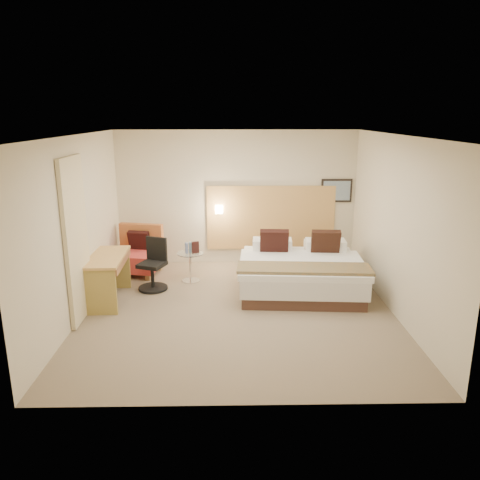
{
  "coord_description": "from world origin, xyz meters",
  "views": [
    {
      "loc": [
        -0.1,
        -6.84,
        3.0
      ],
      "look_at": [
        0.04,
        0.64,
        0.97
      ],
      "focal_mm": 35.0,
      "sensor_mm": 36.0,
      "label": 1
    }
  ],
  "objects_px": {
    "bed": "(300,271)",
    "lounge_chair": "(138,254)",
    "side_table": "(191,265)",
    "desk_chair": "(154,269)",
    "desk": "(108,266)"
  },
  "relations": [
    {
      "from": "desk_chair",
      "to": "side_table",
      "type": "bearing_deg",
      "value": 31.45
    },
    {
      "from": "side_table",
      "to": "desk",
      "type": "bearing_deg",
      "value": -144.07
    },
    {
      "from": "side_table",
      "to": "desk_chair",
      "type": "relative_size",
      "value": 0.67
    },
    {
      "from": "side_table",
      "to": "desk",
      "type": "distance_m",
      "value": 1.58
    },
    {
      "from": "bed",
      "to": "lounge_chair",
      "type": "relative_size",
      "value": 2.2
    },
    {
      "from": "bed",
      "to": "side_table",
      "type": "relative_size",
      "value": 3.66
    },
    {
      "from": "desk",
      "to": "desk_chair",
      "type": "distance_m",
      "value": 0.86
    },
    {
      "from": "bed",
      "to": "lounge_chair",
      "type": "height_order",
      "value": "bed"
    },
    {
      "from": "bed",
      "to": "desk",
      "type": "distance_m",
      "value": 3.26
    },
    {
      "from": "bed",
      "to": "lounge_chair",
      "type": "bearing_deg",
      "value": 162.82
    },
    {
      "from": "lounge_chair",
      "to": "side_table",
      "type": "xyz_separation_m",
      "value": [
        1.06,
        -0.5,
        -0.06
      ]
    },
    {
      "from": "desk",
      "to": "side_table",
      "type": "bearing_deg",
      "value": 35.93
    },
    {
      "from": "lounge_chair",
      "to": "desk_chair",
      "type": "distance_m",
      "value": 0.99
    },
    {
      "from": "lounge_chair",
      "to": "desk",
      "type": "xyz_separation_m",
      "value": [
        -0.19,
        -1.41,
        0.24
      ]
    },
    {
      "from": "desk",
      "to": "bed",
      "type": "bearing_deg",
      "value": 8.47
    }
  ]
}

